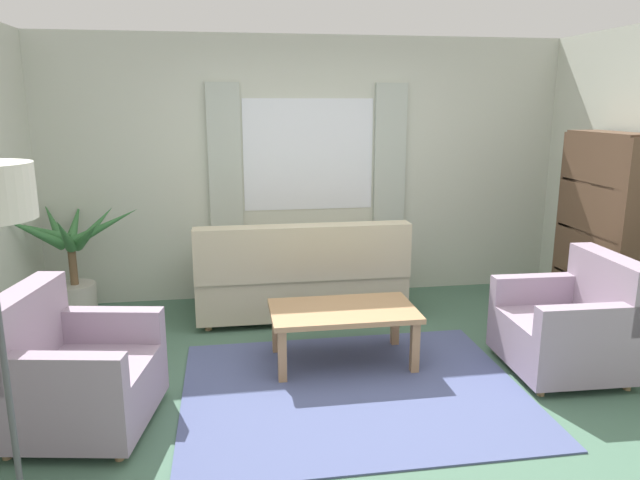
# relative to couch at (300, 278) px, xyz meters

# --- Properties ---
(ground_plane) EXTENTS (6.24, 6.24, 0.00)m
(ground_plane) POSITION_rel_couch_xyz_m (0.17, -1.54, -0.37)
(ground_plane) COLOR #476B56
(wall_back) EXTENTS (5.32, 0.12, 2.60)m
(wall_back) POSITION_rel_couch_xyz_m (0.17, 0.72, 0.93)
(wall_back) COLOR beige
(wall_back) RESTS_ON ground_plane
(window_with_curtains) EXTENTS (1.98, 0.07, 1.40)m
(window_with_curtains) POSITION_rel_couch_xyz_m (0.17, 0.63, 1.08)
(window_with_curtains) COLOR white
(area_rug) EXTENTS (2.34, 1.88, 0.01)m
(area_rug) POSITION_rel_couch_xyz_m (0.17, -1.54, -0.36)
(area_rug) COLOR #4C5684
(area_rug) RESTS_ON ground_plane
(couch) EXTENTS (1.90, 0.82, 0.92)m
(couch) POSITION_rel_couch_xyz_m (0.00, 0.00, 0.00)
(couch) COLOR #BCB293
(couch) RESTS_ON ground_plane
(armchair_left) EXTENTS (0.95, 0.97, 0.88)m
(armchair_left) POSITION_rel_couch_xyz_m (-1.61, -1.72, -0.01)
(armchair_left) COLOR #998499
(armchair_left) RESTS_ON ground_plane
(armchair_right) EXTENTS (0.85, 0.87, 0.88)m
(armchair_right) POSITION_rel_couch_xyz_m (1.83, -1.47, -0.01)
(armchair_right) COLOR #998499
(armchair_right) RESTS_ON ground_plane
(coffee_table) EXTENTS (1.10, 0.64, 0.44)m
(coffee_table) POSITION_rel_couch_xyz_m (0.19, -1.07, 0.01)
(coffee_table) COLOR #A87F56
(coffee_table) RESTS_ON ground_plane
(potted_plant) EXTENTS (1.18, 1.16, 1.13)m
(potted_plant) POSITION_rel_couch_xyz_m (-2.05, 0.20, 0.16)
(potted_plant) COLOR #B7B2A8
(potted_plant) RESTS_ON ground_plane
(bookshelf) EXTENTS (0.30, 0.94, 1.72)m
(bookshelf) POSITION_rel_couch_xyz_m (2.52, -0.70, 0.51)
(bookshelf) COLOR brown
(bookshelf) RESTS_ON ground_plane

